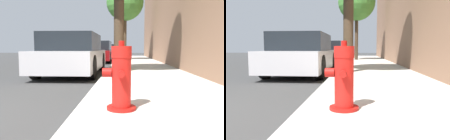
% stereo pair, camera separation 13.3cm
% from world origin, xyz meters
% --- Properties ---
extents(sidewalk_slab, '(2.63, 40.00, 0.13)m').
position_xyz_m(sidewalk_slab, '(3.01, 0.00, 0.07)').
color(sidewalk_slab, beige).
rests_on(sidewalk_slab, ground_plane).
extents(fire_hydrant, '(0.42, 0.43, 0.85)m').
position_xyz_m(fire_hydrant, '(2.27, 0.34, 0.52)').
color(fire_hydrant, '#A91511').
rests_on(fire_hydrant, sidewalk_slab).
extents(parked_car_near, '(1.84, 4.32, 1.38)m').
position_xyz_m(parked_car_near, '(0.58, 5.09, 0.67)').
color(parked_car_near, '#B7B7BC').
rests_on(parked_car_near, ground_plane).
extents(parked_car_mid, '(1.74, 4.30, 1.34)m').
position_xyz_m(parked_car_mid, '(0.66, 11.76, 0.65)').
color(parked_car_mid, maroon).
rests_on(parked_car_mid, ground_plane).
extents(parked_car_far, '(1.73, 4.02, 1.26)m').
position_xyz_m(parked_car_far, '(0.63, 18.06, 0.61)').
color(parked_car_far, '#4C5156').
rests_on(parked_car_far, ground_plane).
extents(street_tree_far, '(2.43, 2.43, 4.99)m').
position_xyz_m(street_tree_far, '(2.35, 12.31, 3.88)').
color(street_tree_far, '#423323').
rests_on(street_tree_far, sidewalk_slab).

